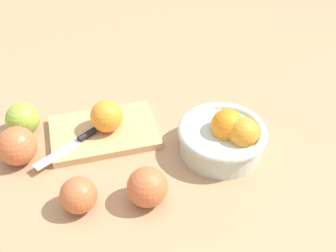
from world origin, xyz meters
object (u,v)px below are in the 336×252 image
(bowl, at_px, (224,136))
(apple_back_center, at_px, (147,187))
(apple_front_right, at_px, (23,119))
(orange_on_board, at_px, (107,116))
(cutting_board, at_px, (104,132))
(knife, at_px, (75,143))
(apple_back_right_2, at_px, (78,195))
(apple_back_right, at_px, (17,146))

(bowl, bearing_deg, apple_back_center, 34.10)
(apple_front_right, bearing_deg, orange_on_board, 170.31)
(apple_front_right, bearing_deg, bowl, 164.86)
(cutting_board, xyz_separation_m, apple_back_center, (-0.08, 0.20, 0.03))
(cutting_board, relative_size, apple_back_center, 3.02)
(knife, height_order, apple_front_right, apple_front_right)
(knife, distance_m, apple_back_center, 0.21)
(orange_on_board, distance_m, apple_front_right, 0.19)
(apple_front_right, bearing_deg, knife, 146.73)
(apple_front_right, xyz_separation_m, apple_back_right_2, (-0.13, 0.23, -0.00))
(orange_on_board, relative_size, apple_back_right_2, 1.02)
(cutting_board, bearing_deg, apple_back_right_2, 77.05)
(bowl, height_order, apple_front_right, bowl)
(apple_back_right_2, bearing_deg, orange_on_board, -105.48)
(apple_back_right, bearing_deg, orange_on_board, -161.98)
(bowl, xyz_separation_m, apple_front_right, (0.43, -0.12, -0.01))
(orange_on_board, distance_m, apple_back_center, 0.21)
(orange_on_board, height_order, apple_front_right, orange_on_board)
(apple_back_center, bearing_deg, apple_back_right_2, 0.35)
(cutting_board, bearing_deg, apple_front_right, -10.55)
(orange_on_board, height_order, apple_back_center, orange_on_board)
(apple_back_right_2, bearing_deg, cutting_board, -102.95)
(knife, bearing_deg, orange_on_board, -148.50)
(cutting_board, bearing_deg, knife, 34.70)
(apple_back_right, bearing_deg, apple_back_center, 150.92)
(orange_on_board, relative_size, apple_front_right, 0.96)
(apple_back_right, bearing_deg, apple_front_right, -89.16)
(apple_back_center, bearing_deg, knife, -48.27)
(apple_back_right, bearing_deg, cutting_board, -161.36)
(orange_on_board, xyz_separation_m, apple_back_center, (-0.07, 0.20, -0.01))
(knife, bearing_deg, bowl, 172.62)
(bowl, relative_size, knife, 1.43)
(apple_front_right, distance_m, apple_back_right_2, 0.27)
(bowl, relative_size, apple_back_center, 2.42)
(knife, relative_size, apple_back_right, 1.60)
(knife, height_order, apple_back_center, apple_back_center)
(orange_on_board, height_order, apple_back_right_2, orange_on_board)
(orange_on_board, bearing_deg, apple_back_right_2, 74.52)
(apple_back_right_2, bearing_deg, apple_front_right, -60.96)
(apple_front_right, xyz_separation_m, apple_back_right, (-0.00, 0.09, 0.00))
(cutting_board, distance_m, apple_front_right, 0.18)
(knife, bearing_deg, apple_back_center, 131.73)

